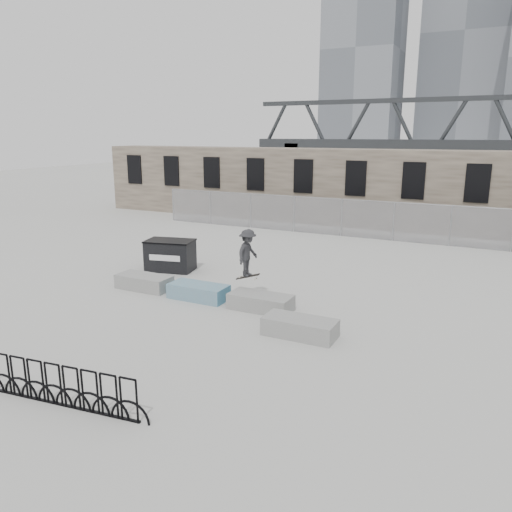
% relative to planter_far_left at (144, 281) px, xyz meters
% --- Properties ---
extents(ground, '(120.00, 120.00, 0.00)m').
position_rel_planter_far_left_xyz_m(ground, '(3.49, -0.23, -0.27)').
color(ground, '#B4B4AF').
rests_on(ground, ground).
extents(stone_wall, '(36.00, 2.58, 4.50)m').
position_rel_planter_far_left_xyz_m(stone_wall, '(3.49, 16.01, 1.98)').
color(stone_wall, brown).
rests_on(stone_wall, ground).
extents(chainlink_fence, '(22.06, 0.06, 2.02)m').
position_rel_planter_far_left_xyz_m(chainlink_fence, '(3.49, 12.27, 0.76)').
color(chainlink_fence, gray).
rests_on(chainlink_fence, ground).
extents(planter_far_left, '(2.00, 0.90, 0.50)m').
position_rel_planter_far_left_xyz_m(planter_far_left, '(0.00, 0.00, 0.00)').
color(planter_far_left, '#989895').
rests_on(planter_far_left, ground).
extents(planter_center_left, '(2.00, 0.90, 0.50)m').
position_rel_planter_far_left_xyz_m(planter_center_left, '(2.34, -0.07, 0.00)').
color(planter_center_left, teal).
rests_on(planter_center_left, ground).
extents(planter_center_right, '(2.00, 0.90, 0.50)m').
position_rel_planter_far_left_xyz_m(planter_center_right, '(4.67, -0.10, 0.00)').
color(planter_center_right, '#989895').
rests_on(planter_center_right, ground).
extents(planter_offset, '(2.00, 0.90, 0.50)m').
position_rel_planter_far_left_xyz_m(planter_offset, '(6.55, -1.50, 0.00)').
color(planter_offset, '#989895').
rests_on(planter_offset, ground).
extents(dumpster, '(2.10, 1.54, 1.25)m').
position_rel_planter_far_left_xyz_m(dumpster, '(-0.64, 2.47, 0.36)').
color(dumpster, black).
rests_on(dumpster, ground).
extents(bike_rack, '(4.47, 0.54, 0.90)m').
position_rel_planter_far_left_xyz_m(bike_rack, '(3.36, -7.06, 0.17)').
color(bike_rack, black).
rests_on(bike_rack, ground).
extents(skyline_towers, '(58.00, 28.00, 48.00)m').
position_rel_planter_far_left_xyz_m(skyline_towers, '(2.48, 93.58, 20.52)').
color(skyline_towers, slate).
rests_on(skyline_towers, ground).
extents(skateboarder, '(0.80, 1.03, 1.69)m').
position_rel_planter_far_left_xyz_m(skateboarder, '(3.94, 0.45, 1.38)').
color(skateboarder, '#2B2B2E').
rests_on(skateboarder, ground).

